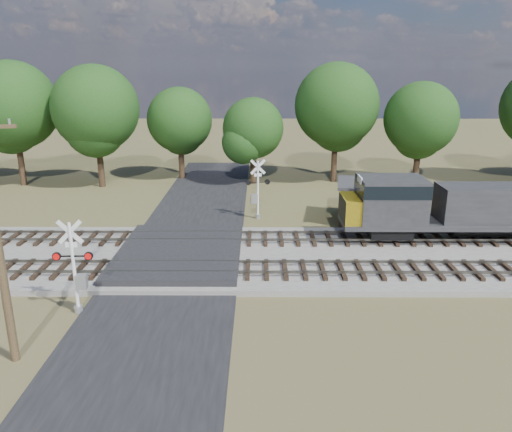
{
  "coord_description": "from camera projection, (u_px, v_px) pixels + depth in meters",
  "views": [
    {
      "loc": [
        4.58,
        -26.6,
        10.83
      ],
      "look_at": [
        4.42,
        2.0,
        2.16
      ],
      "focal_mm": 35.0,
      "sensor_mm": 36.0,
      "label": 1
    }
  ],
  "objects": [
    {
      "name": "crossing_signal_far",
      "position": [
        257.0,
        194.0,
        36.23
      ],
      "size": [
        1.77,
        0.43,
        4.41
      ],
      "rotation": [
        0.0,
        0.0,
        3.3
      ],
      "color": "silver",
      "rests_on": "ground"
    },
    {
      "name": "crossing_panel",
      "position": [
        180.0,
        254.0,
        29.01
      ],
      "size": [
        7.0,
        9.0,
        0.62
      ],
      "primitive_type": "cube",
      "color": "#262628",
      "rests_on": "ground"
    },
    {
      "name": "track_far",
      "position": [
        235.0,
        238.0,
        31.35
      ],
      "size": [
        140.0,
        2.6,
        0.33
      ],
      "color": "black",
      "rests_on": "ballast_bed"
    },
    {
      "name": "ground",
      "position": [
        179.0,
        262.0,
        28.62
      ],
      "size": [
        160.0,
        160.0,
        0.0
      ],
      "primitive_type": "plane",
      "color": "#4E4F2A",
      "rests_on": "ground"
    },
    {
      "name": "ballast_bed",
      "position": [
        352.0,
        257.0,
        29.0
      ],
      "size": [
        140.0,
        10.0,
        0.3
      ],
      "primitive_type": "cube",
      "color": "gray",
      "rests_on": "ground"
    },
    {
      "name": "crossing_signal_near",
      "position": [
        77.0,
        275.0,
        22.28
      ],
      "size": [
        1.79,
        0.39,
        4.44
      ],
      "rotation": [
        0.0,
        0.0,
        0.04
      ],
      "color": "silver",
      "rests_on": "ground"
    },
    {
      "name": "track_near",
      "position": [
        231.0,
        269.0,
        26.57
      ],
      "size": [
        140.0,
        2.6,
        0.33
      ],
      "color": "black",
      "rests_on": "ballast_bed"
    },
    {
      "name": "treeline",
      "position": [
        293.0,
        111.0,
        45.5
      ],
      "size": [
        82.78,
        10.34,
        11.33
      ],
      "color": "black",
      "rests_on": "ground"
    },
    {
      "name": "equipment_shed",
      "position": [
        367.0,
        201.0,
        35.74
      ],
      "size": [
        4.83,
        4.83,
        2.88
      ],
      "rotation": [
        0.0,
        0.0,
        -0.16
      ],
      "color": "#43311C",
      "rests_on": "ground"
    },
    {
      "name": "road",
      "position": [
        179.0,
        261.0,
        28.61
      ],
      "size": [
        7.0,
        60.0,
        0.08
      ],
      "primitive_type": "cube",
      "color": "black",
      "rests_on": "ground"
    }
  ]
}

